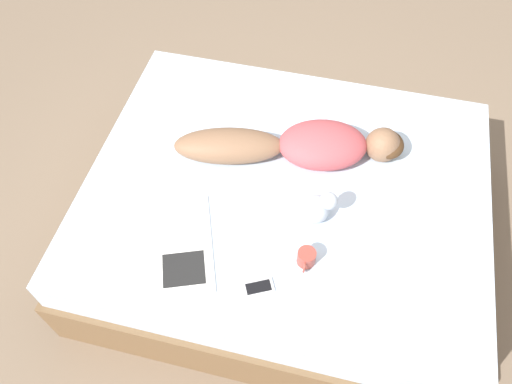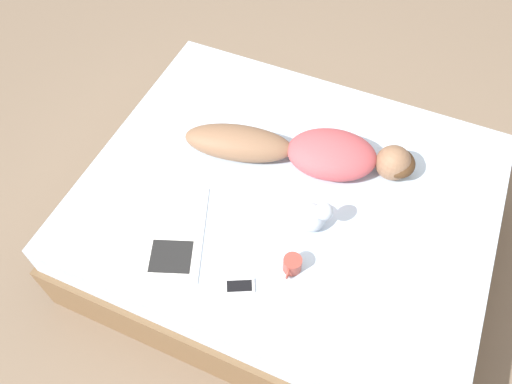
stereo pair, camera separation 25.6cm
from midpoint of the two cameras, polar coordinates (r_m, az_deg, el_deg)
ground_plane at (r=3.16m, az=0.64°, el=-5.75°), size 12.00×12.00×0.00m
bed at (r=2.90m, az=0.70°, el=-2.88°), size 1.79×2.18×0.60m
person at (r=2.70m, az=2.28°, el=5.20°), size 0.51×1.26×0.19m
open_magazine at (r=2.49m, az=-11.32°, el=-6.23°), size 0.61×0.46×0.01m
coffee_mug at (r=2.37m, az=2.70°, el=-7.73°), size 0.12×0.09×0.08m
cell_phone at (r=2.35m, az=-2.88°, el=-11.09°), size 0.12×0.16×0.01m
plush_toy at (r=2.47m, az=4.24°, el=-1.97°), size 0.15×0.17×0.20m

